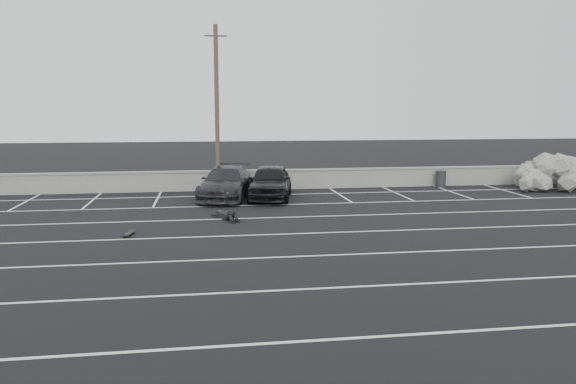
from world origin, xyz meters
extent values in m
plane|color=black|center=(0.00, 0.00, 0.00)|extent=(120.00, 120.00, 0.00)
cube|color=gray|center=(0.00, 14.00, 0.50)|extent=(50.00, 0.35, 1.00)
cube|color=gray|center=(0.00, 14.00, 1.02)|extent=(50.00, 0.45, 0.08)
cube|color=silver|center=(0.00, -6.00, 0.00)|extent=(36.00, 0.10, 0.01)
cube|color=silver|center=(0.00, -3.00, 0.00)|extent=(36.00, 0.10, 0.01)
cube|color=silver|center=(0.00, 0.00, 0.00)|extent=(36.00, 0.10, 0.01)
cube|color=silver|center=(0.00, 3.00, 0.00)|extent=(36.00, 0.10, 0.01)
cube|color=silver|center=(0.00, 6.00, 0.00)|extent=(36.00, 0.10, 0.01)
cube|color=silver|center=(0.00, 9.00, 0.00)|extent=(36.00, 0.10, 0.01)
cube|color=silver|center=(0.00, 12.00, 0.00)|extent=(36.00, 0.10, 0.01)
cube|color=silver|center=(-11.00, 11.50, 0.00)|extent=(0.10, 5.00, 0.01)
cube|color=silver|center=(-8.00, 11.50, 0.00)|extent=(0.10, 5.00, 0.01)
cube|color=silver|center=(-5.00, 11.50, 0.00)|extent=(0.10, 5.00, 0.01)
cube|color=silver|center=(-2.00, 11.50, 0.00)|extent=(0.10, 5.00, 0.01)
cube|color=silver|center=(1.00, 11.50, 0.00)|extent=(0.10, 5.00, 0.01)
cube|color=silver|center=(4.00, 11.50, 0.00)|extent=(0.10, 5.00, 0.01)
cube|color=silver|center=(7.00, 11.50, 0.00)|extent=(0.10, 5.00, 0.01)
cube|color=silver|center=(10.00, 11.50, 0.00)|extent=(0.10, 5.00, 0.01)
cube|color=silver|center=(13.00, 11.50, 0.00)|extent=(0.10, 5.00, 0.01)
imported|color=black|center=(0.39, 10.81, 0.82)|extent=(2.82, 5.09, 1.64)
imported|color=#25242A|center=(-1.71, 11.11, 0.76)|extent=(3.22, 5.59, 1.52)
cylinder|color=#4C4238|center=(-2.03, 13.20, 4.23)|extent=(0.23, 0.23, 8.45)
cube|color=#4C4238|center=(-2.03, 13.20, 7.89)|extent=(1.13, 0.08, 0.08)
cylinder|color=#262729|center=(10.16, 13.32, 0.44)|extent=(0.65, 0.65, 0.87)
cylinder|color=#262729|center=(10.16, 13.32, 0.89)|extent=(0.72, 0.72, 0.05)
cube|color=black|center=(-5.33, 3.54, 0.08)|extent=(0.33, 0.78, 0.02)
cube|color=#262729|center=(-5.28, 3.79, 0.05)|extent=(0.16, 0.08, 0.04)
cube|color=#262729|center=(-5.38, 3.30, 0.05)|extent=(0.16, 0.08, 0.04)
cylinder|color=black|center=(-5.37, 3.81, 0.03)|extent=(0.04, 0.06, 0.05)
cylinder|color=black|center=(-5.19, 3.77, 0.03)|extent=(0.04, 0.06, 0.05)
cylinder|color=black|center=(-5.47, 3.31, 0.03)|extent=(0.04, 0.06, 0.05)
cylinder|color=black|center=(-5.29, 3.28, 0.03)|extent=(0.04, 0.06, 0.05)
camera|label=1|loc=(-2.72, -15.76, 4.29)|focal=35.00mm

